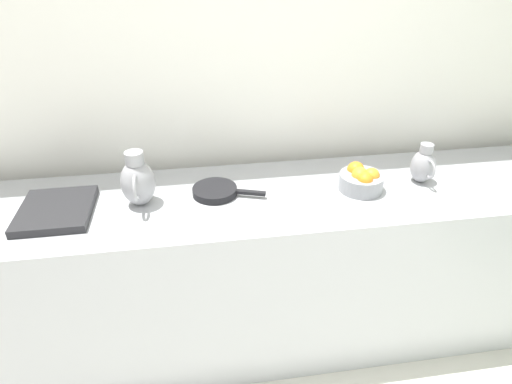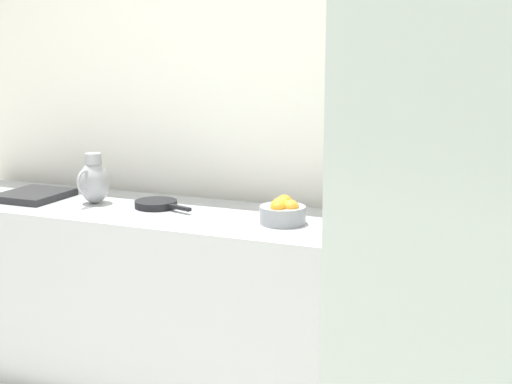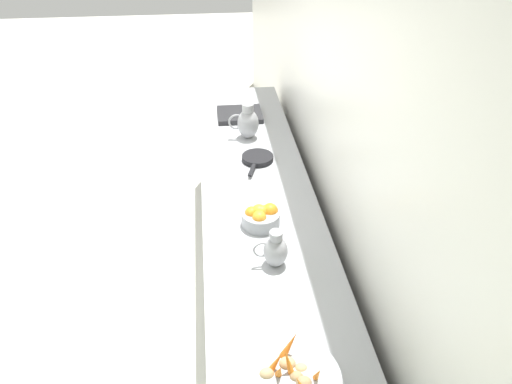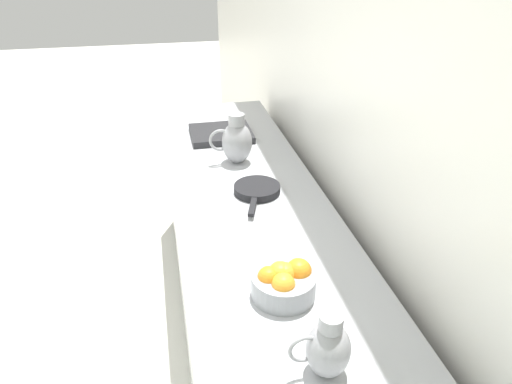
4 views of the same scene
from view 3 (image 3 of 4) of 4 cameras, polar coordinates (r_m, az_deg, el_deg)
ground_plane at (r=3.65m, az=-24.86°, el=-12.35°), size 16.28×16.28×0.00m
tile_wall_left at (r=2.13m, az=13.91°, el=6.27°), size 0.10×9.25×3.00m
prep_counter at (r=3.04m, az=0.30°, el=-7.43°), size 0.66×3.38×0.89m
vegetable_colander at (r=1.82m, az=4.50°, el=-21.97°), size 0.34×0.34×0.22m
orange_bowl at (r=2.51m, az=0.59°, el=-2.91°), size 0.21×0.21×0.12m
metal_pitcher_tall at (r=3.35m, az=-1.01°, el=8.33°), size 0.21×0.15×0.25m
metal_pitcher_short at (r=2.25m, az=2.32°, el=-7.00°), size 0.17×0.12×0.20m
counter_sink_basin at (r=3.71m, az=-1.97°, el=9.31°), size 0.34×0.30×0.04m
skillet_on_counter at (r=3.10m, az=0.17°, el=4.07°), size 0.21×0.33×0.03m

